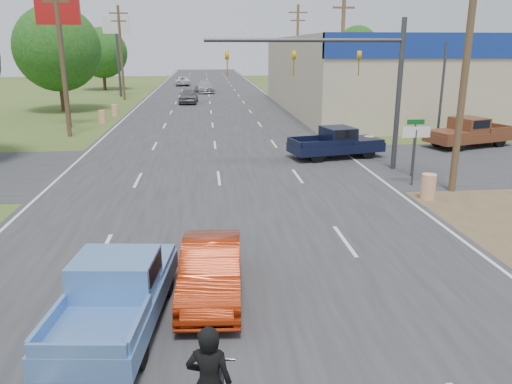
{
  "coord_description": "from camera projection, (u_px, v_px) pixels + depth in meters",
  "views": [
    {
      "loc": [
        -0.53,
        -5.84,
        5.71
      ],
      "look_at": [
        1.0,
        9.22,
        1.3
      ],
      "focal_mm": 35.0,
      "sensor_mm": 36.0,
      "label": 1
    }
  ],
  "objects": [
    {
      "name": "blue_pickup",
      "position": [
        118.0,
        290.0,
        10.51
      ],
      "size": [
        2.31,
        4.86,
        1.56
      ],
      "rotation": [
        0.0,
        0.0,
        -0.11
      ],
      "color": "black",
      "rests_on": "ground"
    },
    {
      "name": "utility_pole_2",
      "position": [
        342.0,
        53.0,
        36.28
      ],
      "size": [
        2.0,
        0.28,
        10.0
      ],
      "color": "#4C3823",
      "rests_on": "ground"
    },
    {
      "name": "distant_car_grey",
      "position": [
        188.0,
        96.0,
        52.31
      ],
      "size": [
        2.03,
        4.68,
        1.57
      ],
      "primitive_type": "imported",
      "rotation": [
        0.0,
        0.0,
        -0.04
      ],
      "color": "#5A5A5F",
      "rests_on": "ground"
    },
    {
      "name": "utility_pole_3",
      "position": [
        297.0,
        51.0,
        53.47
      ],
      "size": [
        2.0,
        0.28,
        10.0
      ],
      "color": "#4C3823",
      "rests_on": "ground"
    },
    {
      "name": "barrel_0",
      "position": [
        428.0,
        187.0,
        19.33
      ],
      "size": [
        0.56,
        0.56,
        1.0
      ],
      "primitive_type": "cylinder",
      "color": "orange",
      "rests_on": "ground"
    },
    {
      "name": "barrel_1",
      "position": [
        369.0,
        145.0,
        27.49
      ],
      "size": [
        0.56,
        0.56,
        1.0
      ],
      "primitive_type": "cylinder",
      "color": "orange",
      "rests_on": "ground"
    },
    {
      "name": "tree_1",
      "position": [
        57.0,
        49.0,
        44.48
      ],
      "size": [
        7.56,
        7.56,
        9.36
      ],
      "color": "#422D19",
      "rests_on": "ground"
    },
    {
      "name": "distant_car_white",
      "position": [
        182.0,
        81.0,
        76.48
      ],
      "size": [
        2.57,
        4.93,
        1.33
      ],
      "primitive_type": "imported",
      "rotation": [
        0.0,
        0.0,
        3.22
      ],
      "color": "silver",
      "rests_on": "ground"
    },
    {
      "name": "street_name_sign",
      "position": [
        414.0,
        142.0,
        22.44
      ],
      "size": [
        0.8,
        0.08,
        2.61
      ],
      "color": "#3F3F44",
      "rests_on": "ground"
    },
    {
      "name": "lane_sign",
      "position": [
        415.0,
        142.0,
        20.87
      ],
      "size": [
        1.2,
        0.08,
        2.52
      ],
      "color": "#3F3F44",
      "rests_on": "ground"
    },
    {
      "name": "distant_car_silver",
      "position": [
        205.0,
        87.0,
        64.52
      ],
      "size": [
        2.78,
        5.48,
        1.52
      ],
      "primitive_type": "imported",
      "rotation": [
        0.0,
        0.0,
        0.13
      ],
      "color": "#ABABAF",
      "rests_on": "ground"
    },
    {
      "name": "utility_pole_6",
      "position": [
        121.0,
        51.0,
        54.49
      ],
      "size": [
        2.0,
        0.28,
        10.0
      ],
      "color": "#4C3823",
      "rests_on": "ground"
    },
    {
      "name": "navy_pickup",
      "position": [
        338.0,
        142.0,
        26.57
      ],
      "size": [
        5.23,
        2.95,
        1.64
      ],
      "rotation": [
        0.0,
        0.0,
        -1.35
      ],
      "color": "black",
      "rests_on": "ground"
    },
    {
      "name": "tree_5",
      "position": [
        357.0,
        46.0,
        99.24
      ],
      "size": [
        7.98,
        7.98,
        9.88
      ],
      "color": "#422D19",
      "rests_on": "ground"
    },
    {
      "name": "barrel_3",
      "position": [
        115.0,
        110.0,
        42.59
      ],
      "size": [
        0.56,
        0.56,
        1.0
      ],
      "primitive_type": "cylinder",
      "color": "orange",
      "rests_on": "ground"
    },
    {
      "name": "tree_2",
      "position": [
        102.0,
        53.0,
        67.51
      ],
      "size": [
        6.72,
        6.72,
        8.32
      ],
      "color": "#422D19",
      "rests_on": "ground"
    },
    {
      "name": "utility_pole_1",
      "position": [
        467.0,
        58.0,
        19.08
      ],
      "size": [
        2.0,
        0.28,
        10.0
      ],
      "color": "#4C3823",
      "rests_on": "ground"
    },
    {
      "name": "barrel_2",
      "position": [
        102.0,
        117.0,
        38.74
      ],
      "size": [
        0.56,
        0.56,
        1.0
      ],
      "primitive_type": "cylinder",
      "color": "orange",
      "rests_on": "ground"
    },
    {
      "name": "brown_pickup",
      "position": [
        468.0,
        132.0,
        29.4
      ],
      "size": [
        5.63,
        3.55,
        1.74
      ],
      "rotation": [
        0.0,
        0.0,
        1.89
      ],
      "color": "black",
      "rests_on": "ground"
    },
    {
      "name": "utility_pole_5",
      "position": [
        61.0,
        53.0,
        31.56
      ],
      "size": [
        2.0,
        0.28,
        10.0
      ],
      "color": "#4C3823",
      "rests_on": "ground"
    },
    {
      "name": "tree_6",
      "position": [
        45.0,
        43.0,
        93.24
      ],
      "size": [
        8.82,
        8.82,
        10.92
      ],
      "color": "#422D19",
      "rests_on": "ground"
    },
    {
      "name": "main_road",
      "position": [
        211.0,
        112.0,
        45.43
      ],
      "size": [
        15.0,
        180.0,
        0.02
      ],
      "primitive_type": "cube",
      "color": "#2D2D30",
      "rests_on": "ground"
    },
    {
      "name": "pole_sign_left_near",
      "position": [
        59.0,
        25.0,
        34.77
      ],
      "size": [
        3.0,
        0.35,
        9.2
      ],
      "color": "#3F3F44",
      "rests_on": "ground"
    },
    {
      "name": "pole_sign_left_far",
      "position": [
        116.0,
        34.0,
        57.69
      ],
      "size": [
        3.0,
        0.35,
        9.2
      ],
      "color": "#3F3F44",
      "rests_on": "ground"
    },
    {
      "name": "cross_road",
      "position": [
        218.0,
        168.0,
        24.42
      ],
      "size": [
        120.0,
        10.0,
        0.02
      ],
      "primitive_type": "cube",
      "color": "#2D2D30",
      "rests_on": "ground"
    },
    {
      "name": "red_convertible",
      "position": [
        211.0,
        271.0,
        11.72
      ],
      "size": [
        1.61,
        4.04,
        1.31
      ],
      "primitive_type": "imported",
      "rotation": [
        0.0,
        0.0,
        -0.06
      ],
      "color": "#902006",
      "rests_on": "ground"
    },
    {
      "name": "signal_mast",
      "position": [
        344.0,
        68.0,
        22.69
      ],
      "size": [
        9.12,
        0.4,
        7.0
      ],
      "color": "#3F3F44",
      "rests_on": "ground"
    }
  ]
}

